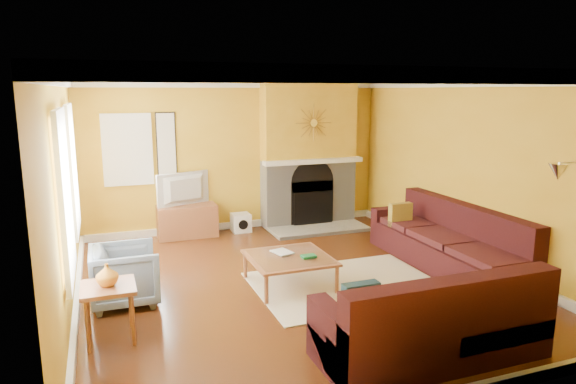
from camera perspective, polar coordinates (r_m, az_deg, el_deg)
name	(u,v)px	position (r m, az deg, el deg)	size (l,w,h in m)	color
floor	(295,283)	(7.00, 0.78, -10.09)	(5.50, 6.00, 0.02)	#5F2F14
ceiling	(296,76)	(6.52, 0.85, 12.77)	(5.50, 6.00, 0.02)	white
wall_back	(236,156)	(9.46, -5.78, 3.99)	(5.50, 0.02, 2.70)	gold
wall_front	(439,251)	(4.04, 16.46, -6.29)	(5.50, 0.02, 2.70)	gold
wall_left	(63,199)	(6.21, -23.70, -0.73)	(0.02, 6.00, 2.70)	gold
wall_right	(470,172)	(8.03, 19.53, 2.10)	(0.02, 6.00, 2.70)	gold
baseboard	(295,278)	(6.97, 0.78, -9.56)	(5.50, 6.00, 0.12)	white
crown_molding	(296,82)	(6.52, 0.85, 12.16)	(5.50, 6.00, 0.12)	white
window_left_near	(71,169)	(7.46, -22.96, 2.37)	(0.06, 1.22, 1.72)	white
window_left_far	(63,196)	(5.59, -23.73, -0.40)	(0.06, 1.22, 1.72)	white
window_back	(127,150)	(9.10, -17.41, 4.51)	(0.82, 0.06, 1.22)	white
wall_art	(166,145)	(9.16, -13.36, 5.08)	(0.34, 0.04, 1.14)	white
fireplace	(309,154)	(9.69, 2.30, 4.21)	(1.80, 0.40, 2.70)	#9E9C95
mantel	(314,161)	(9.49, 2.85, 3.44)	(1.92, 0.22, 0.08)	white
hearth	(320,229)	(9.45, 3.52, -4.15)	(1.80, 0.70, 0.06)	#9E9C95
sunburst	(314,123)	(9.43, 2.87, 7.67)	(0.70, 0.04, 0.70)	olive
rug	(347,285)	(6.94, 6.54, -10.20)	(2.40, 1.80, 0.02)	beige
sectional_sofa	(395,258)	(6.70, 11.82, -7.14)	(3.33, 3.97, 0.90)	#3A1216
coffee_table	(289,271)	(6.81, 0.14, -8.76)	(1.04, 1.04, 0.41)	white
media_console	(187,221)	(9.19, -11.13, -3.18)	(1.02, 0.46, 0.56)	#945836
tv	(186,189)	(9.06, -11.27, 0.29)	(0.99, 0.13, 0.57)	black
subwoofer	(241,223)	(9.41, -5.26, -3.40)	(0.33, 0.33, 0.33)	white
armchair	(125,275)	(6.54, -17.67, -8.77)	(0.76, 0.79, 0.72)	slate
side_table	(110,313)	(5.70, -19.19, -12.55)	(0.54, 0.54, 0.59)	#945836
vase	(107,275)	(5.56, -19.46, -8.66)	(0.22, 0.22, 0.23)	orange
book	(275,254)	(6.78, -1.41, -6.89)	(0.22, 0.29, 0.03)	white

